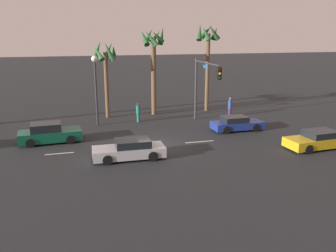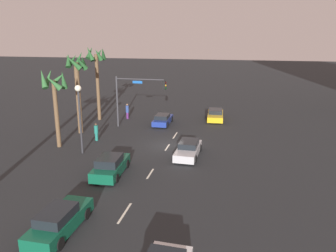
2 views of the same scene
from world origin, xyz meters
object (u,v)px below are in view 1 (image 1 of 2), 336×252
car_4 (130,150)px  palm_tree_2 (153,52)px  streetlamp (95,77)px  car_3 (236,124)px  car_5 (49,134)px  palm_tree_1 (208,47)px  pedestrian_0 (138,112)px  palm_tree_3 (106,60)px  car_2 (318,140)px  pedestrian_1 (230,106)px  traffic_signal (204,80)px

car_4 → palm_tree_2: size_ratio=0.54×
streetlamp → car_3: bearing=-23.4°
car_5 → car_3: bearing=-2.4°
car_3 → palm_tree_1: 10.14m
pedestrian_0 → palm_tree_3: size_ratio=0.24×
palm_tree_2 → palm_tree_3: bearing=-179.8°
car_5 → palm_tree_3: (5.12, 7.15, 4.77)m
car_2 → palm_tree_2: size_ratio=0.54×
car_3 → car_4: size_ratio=0.91×
palm_tree_2 → streetlamp: bearing=-152.8°
pedestrian_0 → palm_tree_3: 5.83m
car_3 → streetlamp: bearing=156.6°
pedestrian_1 → palm_tree_3: bearing=166.1°
streetlamp → palm_tree_1: (11.58, 3.33, 2.33)m
car_4 → car_3: bearing=24.7°
pedestrian_0 → palm_tree_1: bearing=21.2°
car_4 → streetlamp: (-1.31, 9.31, 3.68)m
palm_tree_1 → palm_tree_2: palm_tree_1 is taller
car_2 → traffic_signal: bearing=122.1°
streetlamp → traffic_signal: bearing=-12.6°
streetlamp → palm_tree_2: palm_tree_2 is taller
car_2 → streetlamp: streetlamp is taller
pedestrian_1 → palm_tree_2: (-6.99, 2.88, 5.13)m
car_4 → pedestrian_1: size_ratio=2.46×
car_5 → palm_tree_3: bearing=54.4°
traffic_signal → streetlamp: streetlamp is taller
car_3 → palm_tree_3: palm_tree_3 is taller
streetlamp → pedestrian_1: streetlamp is taller
car_3 → palm_tree_1: (0.47, 8.13, 6.04)m
palm_tree_1 → palm_tree_3: 10.41m
streetlamp → palm_tree_2: (5.82, 2.99, 1.85)m
pedestrian_0 → traffic_signal: bearing=-23.2°
car_2 → streetlamp: bearing=143.7°
car_3 → palm_tree_3: (-9.87, 7.77, 4.88)m
pedestrian_1 → traffic_signal: bearing=-149.6°
palm_tree_3 → traffic_signal: bearing=-32.4°
car_3 → car_4: (-9.80, -4.51, 0.03)m
car_3 → streetlamp: size_ratio=0.70×
traffic_signal → car_2: bearing=-57.9°
palm_tree_1 → palm_tree_3: (-10.34, -0.36, -1.16)m
pedestrian_1 → palm_tree_2: 9.13m
car_3 → pedestrian_1: bearing=70.9°
palm_tree_2 → car_5: bearing=-143.6°
streetlamp → car_4: bearing=-82.0°
car_3 → pedestrian_0: size_ratio=2.42×
car_2 → car_4: car_4 is taller
traffic_signal → pedestrian_0: (-5.42, 2.32, -3.03)m
car_5 → traffic_signal: size_ratio=0.79×
car_3 → traffic_signal: 4.78m
palm_tree_2 → palm_tree_1: bearing=3.4°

